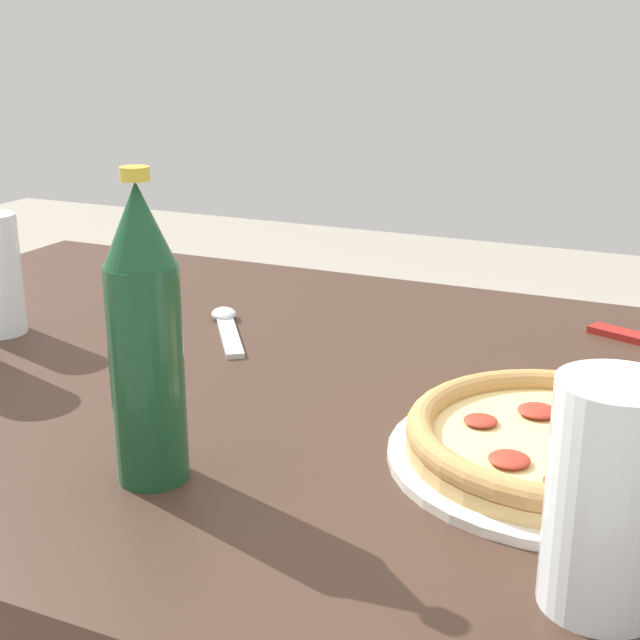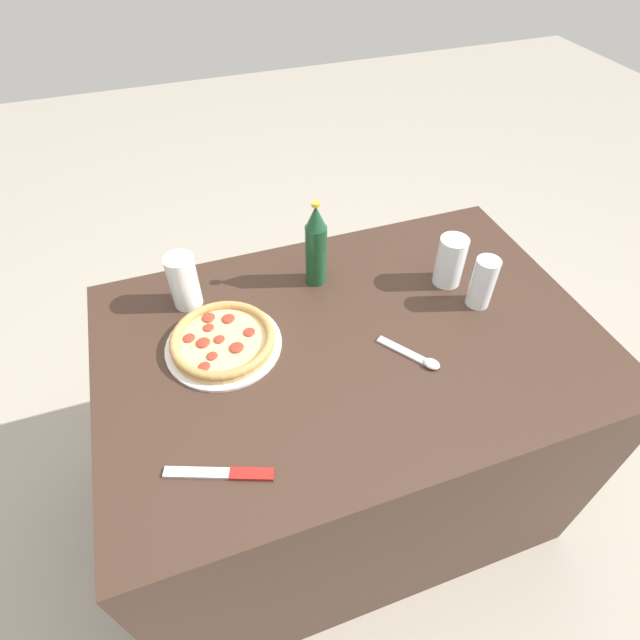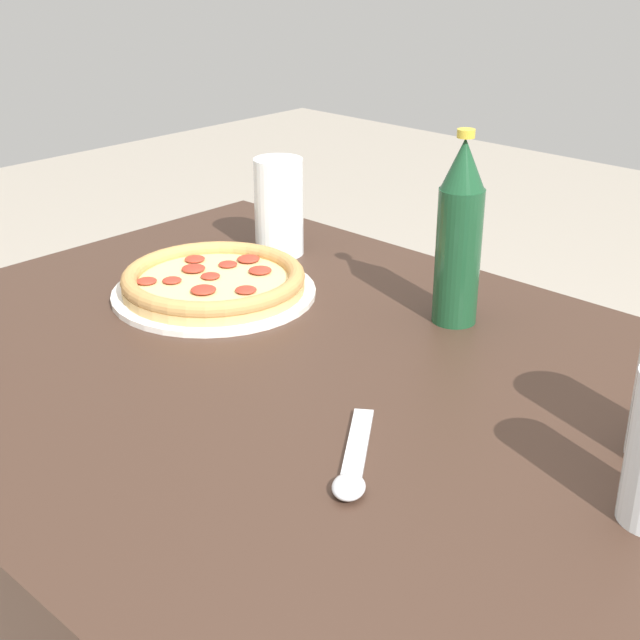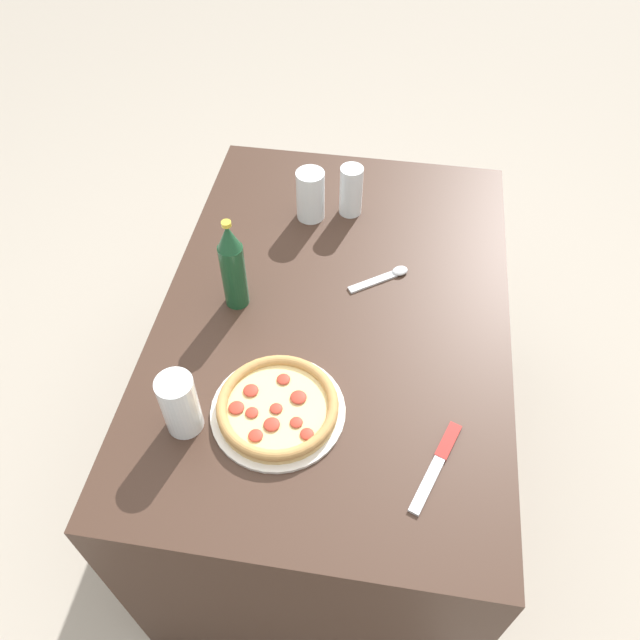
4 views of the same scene
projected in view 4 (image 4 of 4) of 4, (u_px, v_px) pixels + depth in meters
The scene contains 9 objects.
ground_plane at pixel (330, 463), 2.06m from camera, with size 8.00×8.00×0.00m, color #A89E8E.
table at pixel (332, 399), 1.76m from camera, with size 1.22×0.82×0.77m.
pizza_margherita at pixel (278, 407), 1.27m from camera, with size 0.28×0.28×0.04m.
glass_water at pixel (181, 407), 1.22m from camera, with size 0.07×0.07×0.15m.
glass_cola at pixel (351, 193), 1.65m from camera, with size 0.06×0.06×0.14m.
glass_lemonade at pixel (310, 198), 1.64m from camera, with size 0.08×0.08×0.14m.
beer_bottle at pixel (233, 266), 1.40m from camera, with size 0.06×0.06×0.25m.
knife at pixel (438, 462), 1.21m from camera, with size 0.21×0.10×0.01m.
spoon at pixel (387, 276), 1.53m from camera, with size 0.11×0.15×0.01m.
Camera 4 is at (-0.96, -0.12, 1.88)m, focal length 35.00 mm.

